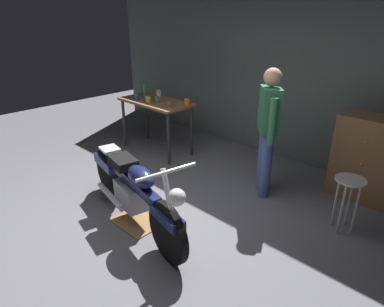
# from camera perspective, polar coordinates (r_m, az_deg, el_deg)

# --- Properties ---
(ground_plane) EXTENTS (12.00, 12.00, 0.00)m
(ground_plane) POSITION_cam_1_polar(r_m,az_deg,el_deg) (3.94, -6.62, -11.89)
(ground_plane) COLOR slate
(back_wall) EXTENTS (8.00, 0.12, 3.10)m
(back_wall) POSITION_cam_1_polar(r_m,az_deg,el_deg) (5.47, 16.43, 14.97)
(back_wall) COLOR #56605B
(back_wall) RESTS_ON ground_plane
(workbench) EXTENTS (1.30, 0.64, 0.90)m
(workbench) POSITION_cam_1_polar(r_m,az_deg,el_deg) (5.63, -6.32, 8.02)
(workbench) COLOR brown
(workbench) RESTS_ON ground_plane
(motorcycle) EXTENTS (2.16, 0.74, 1.00)m
(motorcycle) POSITION_cam_1_polar(r_m,az_deg,el_deg) (3.75, -10.30, -6.05)
(motorcycle) COLOR black
(motorcycle) RESTS_ON ground_plane
(person_standing) EXTENTS (0.42, 0.45, 1.67)m
(person_standing) POSITION_cam_1_polar(r_m,az_deg,el_deg) (4.25, 13.07, 4.38)
(person_standing) COLOR #4A629C
(person_standing) RESTS_ON ground_plane
(shop_stool) EXTENTS (0.32, 0.32, 0.64)m
(shop_stool) POSITION_cam_1_polar(r_m,az_deg,el_deg) (3.93, 25.60, -5.87)
(shop_stool) COLOR #B2B2B7
(shop_stool) RESTS_ON ground_plane
(wooden_dresser) EXTENTS (0.80, 0.47, 1.10)m
(wooden_dresser) POSITION_cam_1_polar(r_m,az_deg,el_deg) (4.74, 28.27, -0.80)
(wooden_dresser) COLOR brown
(wooden_dresser) RESTS_ON ground_plane
(drip_tray) EXTENTS (0.56, 0.40, 0.01)m
(drip_tray) POSITION_cam_1_polar(r_m,az_deg,el_deg) (3.98, -9.68, -11.64)
(drip_tray) COLOR olive
(drip_tray) RESTS_ON ground_plane
(mug_blue_enamel) EXTENTS (0.12, 0.08, 0.10)m
(mug_blue_enamel) POSITION_cam_1_polar(r_m,az_deg,el_deg) (5.71, -9.58, 9.73)
(mug_blue_enamel) COLOR #2D51AD
(mug_blue_enamel) RESTS_ON workbench
(mug_brown_stoneware) EXTENTS (0.11, 0.08, 0.09)m
(mug_brown_stoneware) POSITION_cam_1_polar(r_m,az_deg,el_deg) (5.17, -3.97, 8.54)
(mug_brown_stoneware) COLOR brown
(mug_brown_stoneware) RESTS_ON workbench
(mug_yellow_tall) EXTENTS (0.11, 0.08, 0.09)m
(mug_yellow_tall) POSITION_cam_1_polar(r_m,az_deg,el_deg) (5.53, -7.67, 9.35)
(mug_yellow_tall) COLOR yellow
(mug_yellow_tall) RESTS_ON workbench
(mug_orange_travel) EXTENTS (0.12, 0.09, 0.09)m
(mug_orange_travel) POSITION_cam_1_polar(r_m,az_deg,el_deg) (5.34, -0.92, 9.06)
(mug_orange_travel) COLOR orange
(mug_orange_travel) RESTS_ON workbench
(mug_white_ceramic) EXTENTS (0.12, 0.08, 0.11)m
(mug_white_ceramic) POSITION_cam_1_polar(r_m,az_deg,el_deg) (5.88, -5.86, 10.39)
(mug_white_ceramic) COLOR white
(mug_white_ceramic) RESTS_ON workbench
(mug_green_speckled) EXTENTS (0.12, 0.08, 0.09)m
(mug_green_speckled) POSITION_cam_1_polar(r_m,az_deg,el_deg) (5.48, -6.08, 9.34)
(mug_green_speckled) COLOR #3D7F4C
(mug_green_speckled) RESTS_ON workbench
(bottle) EXTENTS (0.06, 0.06, 0.24)m
(bottle) POSITION_cam_1_polar(r_m,az_deg,el_deg) (5.93, -8.31, 10.79)
(bottle) COLOR #4C8C4C
(bottle) RESTS_ON workbench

